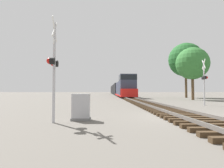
{
  "coord_description": "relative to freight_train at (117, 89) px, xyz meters",
  "views": [
    {
      "loc": [
        -4.01,
        -9.01,
        1.36
      ],
      "look_at": [
        -3.43,
        8.27,
        2.05
      ],
      "focal_mm": 28.0,
      "sensor_mm": 36.0,
      "label": 1
    }
  ],
  "objects": [
    {
      "name": "crossing_signal_far",
      "position": [
        5.2,
        -48.25,
        0.51
      ],
      "size": [
        0.51,
        1.01,
        4.34
      ],
      "rotation": [
        0.0,
        0.0,
        1.34
      ],
      "color": "#B7B7BC",
      "rests_on": "ground"
    },
    {
      "name": "rail_track_bed",
      "position": [
        0.0,
        -55.27,
        -1.84
      ],
      "size": [
        2.6,
        160.0,
        0.31
      ],
      "color": "#42301E",
      "rests_on": "ground"
    },
    {
      "name": "crossing_signal_near",
      "position": [
        -6.29,
        -56.68,
        0.53
      ],
      "size": [
        0.38,
        1.01,
        4.51
      ],
      "rotation": [
        0.0,
        0.0,
        -1.5
      ],
      "color": "#B7B7BC",
      "rests_on": "ground"
    },
    {
      "name": "tree_mid_background",
      "position": [
        12.03,
        -29.8,
        5.66
      ],
      "size": [
        6.75,
        6.75,
        11.03
      ],
      "color": "brown",
      "rests_on": "ground"
    },
    {
      "name": "tree_far_right",
      "position": [
        9.12,
        -38.26,
        3.56
      ],
      "size": [
        4.89,
        4.89,
        8.0
      ],
      "color": "brown",
      "rests_on": "ground"
    },
    {
      "name": "relay_cabinet",
      "position": [
        -5.18,
        -56.08,
        -1.38
      ],
      "size": [
        0.89,
        0.53,
        1.23
      ],
      "color": "slate",
      "rests_on": "ground"
    },
    {
      "name": "ground_plane",
      "position": [
        0.0,
        -55.27,
        -1.98
      ],
      "size": [
        400.0,
        400.0,
        0.0
      ],
      "primitive_type": "plane",
      "color": "#666059"
    },
    {
      "name": "freight_train",
      "position": [
        0.0,
        0.0,
        0.0
      ],
      "size": [
        3.0,
        70.33,
        4.42
      ],
      "color": "#33384C",
      "rests_on": "ground"
    }
  ]
}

